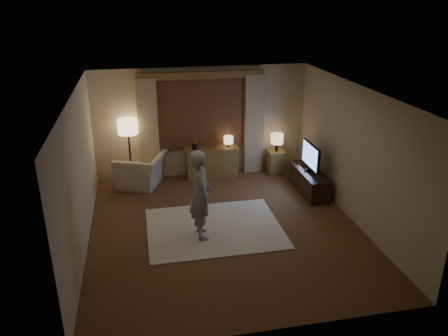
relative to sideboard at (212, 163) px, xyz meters
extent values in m
cube|color=brown|center=(-0.19, -2.50, -0.36)|extent=(5.00, 5.50, 0.02)
cube|color=silver|center=(-0.19, -2.50, 2.26)|extent=(5.00, 5.50, 0.02)
cube|color=beige|center=(-0.19, 0.26, 0.95)|extent=(5.00, 0.02, 2.60)
cube|color=beige|center=(-0.19, -5.26, 0.95)|extent=(5.00, 0.02, 2.60)
cube|color=beige|center=(-2.70, -2.50, 0.95)|extent=(0.02, 5.50, 2.60)
cube|color=beige|center=(2.32, -2.50, 0.95)|extent=(0.02, 5.50, 2.60)
cube|color=black|center=(-0.19, 0.23, 1.20)|extent=(2.00, 0.01, 1.70)
cube|color=brown|center=(-0.19, 0.22, 1.20)|extent=(2.08, 0.04, 1.78)
cube|color=tan|center=(-1.44, 0.15, 0.85)|extent=(0.45, 0.12, 2.40)
cube|color=tan|center=(1.06, 0.15, 0.85)|extent=(0.45, 0.12, 2.40)
cube|color=brown|center=(-0.19, 0.17, 2.07)|extent=(2.90, 0.14, 0.16)
cube|color=#EFE0C9|center=(-0.40, -2.46, -0.34)|extent=(2.50, 2.00, 0.02)
cube|color=brown|center=(0.00, 0.00, 0.00)|extent=(1.20, 0.40, 0.70)
cube|color=brown|center=(0.00, 0.00, 0.45)|extent=(0.16, 0.02, 0.20)
imported|color=#999999|center=(-0.40, 0.00, 0.50)|extent=(0.17, 0.13, 0.30)
cylinder|color=black|center=(0.40, 0.00, 0.41)|extent=(0.08, 0.08, 0.12)
cylinder|color=#E8C38B|center=(0.40, 0.00, 0.56)|extent=(0.22, 0.22, 0.18)
cylinder|color=black|center=(-1.90, 0.00, -0.33)|extent=(0.33, 0.33, 0.03)
cylinder|color=black|center=(-1.90, 0.00, 0.26)|extent=(0.04, 0.04, 1.22)
cylinder|color=#E8C38B|center=(-1.90, 0.00, 1.02)|extent=(0.45, 0.45, 0.33)
imported|color=beige|center=(-1.66, -0.11, 0.01)|extent=(1.32, 1.40, 0.73)
cube|color=brown|center=(1.58, -0.05, -0.07)|extent=(0.40, 0.40, 0.56)
cylinder|color=black|center=(1.58, -0.05, 0.31)|extent=(0.08, 0.08, 0.20)
cylinder|color=#E8C38B|center=(1.58, -0.05, 0.53)|extent=(0.30, 0.30, 0.24)
cube|color=black|center=(1.96, -1.27, -0.10)|extent=(0.45, 1.40, 0.50)
cube|color=black|center=(1.96, -1.27, 0.18)|extent=(0.21, 0.10, 0.06)
cube|color=black|center=(1.96, -1.27, 0.51)|extent=(0.05, 0.87, 0.53)
cube|color=#5481E6|center=(1.93, -1.27, 0.51)|extent=(0.00, 0.81, 0.48)
imported|color=#9D9891|center=(-0.67, -2.69, 0.49)|extent=(0.42, 0.61, 1.65)
camera|label=1|loc=(-1.65, -9.58, 3.80)|focal=35.00mm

